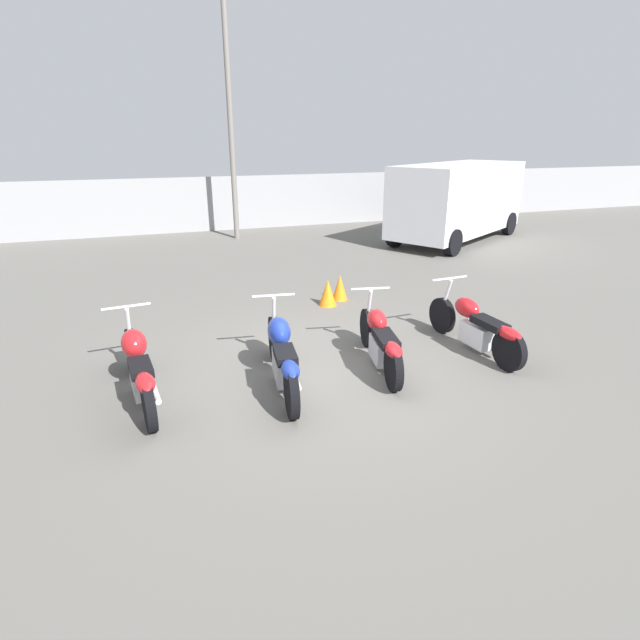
{
  "coord_description": "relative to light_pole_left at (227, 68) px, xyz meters",
  "views": [
    {
      "loc": [
        -2.08,
        -5.69,
        2.97
      ],
      "look_at": [
        0.0,
        0.21,
        0.65
      ],
      "focal_mm": 28.0,
      "sensor_mm": 36.0,
      "label": 1
    }
  ],
  "objects": [
    {
      "name": "ground_plane",
      "position": [
        -0.58,
        -9.53,
        -4.71
      ],
      "size": [
        60.0,
        60.0,
        0.0
      ],
      "primitive_type": "plane",
      "color": "#5B5954"
    },
    {
      "name": "fence_back",
      "position": [
        -0.58,
        1.55,
        -3.84
      ],
      "size": [
        40.0,
        0.04,
        1.73
      ],
      "color": "gray",
      "rests_on": "ground_plane"
    },
    {
      "name": "light_pole_left",
      "position": [
        0.0,
        0.0,
        0.0
      ],
      "size": [
        0.7,
        0.35,
        8.04
      ],
      "color": "slate",
      "rests_on": "ground_plane"
    },
    {
      "name": "motorcycle_slot_0",
      "position": [
        -2.91,
        -9.51,
        -4.3
      ],
      "size": [
        0.59,
        2.15,
        0.96
      ],
      "rotation": [
        0.0,
        0.0,
        0.11
      ],
      "color": "black",
      "rests_on": "ground_plane"
    },
    {
      "name": "motorcycle_slot_1",
      "position": [
        -1.23,
        -9.74,
        -4.28
      ],
      "size": [
        0.6,
        2.19,
        0.98
      ],
      "rotation": [
        0.0,
        0.0,
        -0.13
      ],
      "color": "black",
      "rests_on": "ground_plane"
    },
    {
      "name": "motorcycle_slot_2",
      "position": [
        0.15,
        -9.67,
        -4.32
      ],
      "size": [
        0.66,
        1.95,
        0.93
      ],
      "rotation": [
        0.0,
        0.0,
        -0.2
      ],
      "color": "black",
      "rests_on": "ground_plane"
    },
    {
      "name": "motorcycle_slot_3",
      "position": [
        1.69,
        -9.64,
        -4.32
      ],
      "size": [
        0.62,
        2.06,
        0.93
      ],
      "rotation": [
        0.0,
        0.0,
        0.06
      ],
      "color": "black",
      "rests_on": "ground_plane"
    },
    {
      "name": "parked_van",
      "position": [
        6.12,
        -2.49,
        -3.48
      ],
      "size": [
        5.34,
        4.18,
        2.21
      ],
      "rotation": [
        0.0,
        0.0,
        -1.04
      ],
      "color": "silver",
      "rests_on": "ground_plane"
    },
    {
      "name": "traffic_cone_near",
      "position": [
        0.73,
        -6.73,
        -4.46
      ],
      "size": [
        0.3,
        0.3,
        0.49
      ],
      "color": "orange",
      "rests_on": "ground_plane"
    },
    {
      "name": "traffic_cone_far",
      "position": [
        0.4,
        -6.97,
        -4.46
      ],
      "size": [
        0.33,
        0.33,
        0.48
      ],
      "color": "orange",
      "rests_on": "ground_plane"
    }
  ]
}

